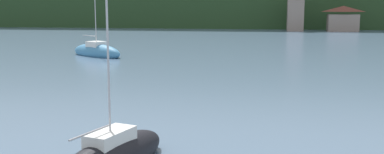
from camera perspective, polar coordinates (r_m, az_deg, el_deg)
shore_building_west at (r=99.35m, az=12.91°, el=8.04°), size 3.52×4.48×8.41m
shore_building_westcentral at (r=100.01m, az=18.50°, el=6.95°), size 6.45×3.70×5.30m
sailboat_far_5 at (r=47.86m, az=-11.95°, el=3.14°), size 7.20×5.55×11.18m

